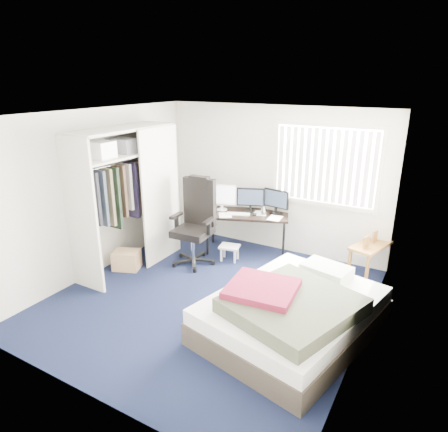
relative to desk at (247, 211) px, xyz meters
name	(u,v)px	position (x,y,z in m)	size (l,w,h in m)	color
ground	(210,299)	(0.31, -1.75, -0.74)	(4.20, 4.20, 0.00)	black
room_shell	(209,195)	(0.31, -1.75, 0.77)	(4.20, 4.20, 4.20)	silver
window_assembly	(325,166)	(1.21, 0.29, 0.86)	(1.72, 0.09, 1.32)	white
closet	(125,185)	(-1.36, -1.49, 0.62)	(0.64, 1.84, 2.22)	beige
desk	(247,211)	(0.00, 0.00, 0.00)	(1.56, 1.13, 1.16)	black
office_chair	(195,231)	(-0.53, -0.83, -0.19)	(0.71, 0.71, 1.42)	black
footstool	(229,249)	(-0.06, -0.53, -0.53)	(0.37, 0.32, 0.26)	white
nightstand	(370,248)	(2.06, 0.09, -0.29)	(0.56, 0.81, 0.69)	brown
bed	(292,312)	(1.57, -1.95, -0.44)	(2.01, 2.42, 0.70)	#383028
pine_box	(127,260)	(-1.34, -1.62, -0.58)	(0.40, 0.30, 0.30)	tan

